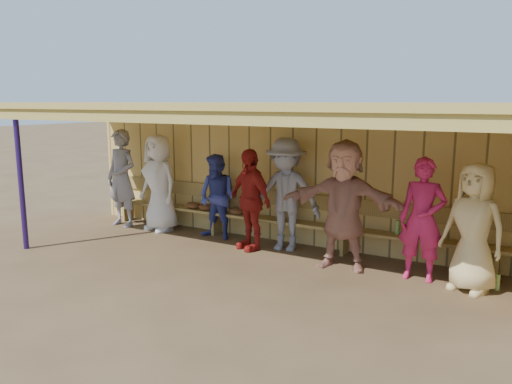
# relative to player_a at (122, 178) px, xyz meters

# --- Properties ---
(ground) EXTENTS (90.00, 90.00, 0.00)m
(ground) POSITION_rel_player_a_xyz_m (3.32, -0.65, -0.98)
(ground) COLOR brown
(ground) RESTS_ON ground
(player_a) EXTENTS (0.74, 0.50, 1.97)m
(player_a) POSITION_rel_player_a_xyz_m (0.00, 0.00, 0.00)
(player_a) COLOR gray
(player_a) RESTS_ON ground
(player_b) EXTENTS (1.02, 0.77, 1.89)m
(player_b) POSITION_rel_player_a_xyz_m (0.89, 0.10, -0.04)
(player_b) COLOR white
(player_b) RESTS_ON ground
(player_c) EXTENTS (0.79, 0.63, 1.57)m
(player_c) POSITION_rel_player_a_xyz_m (2.24, 0.16, -0.20)
(player_c) COLOR #38429B
(player_c) RESTS_ON ground
(player_d) EXTENTS (1.10, 0.79, 1.74)m
(player_d) POSITION_rel_player_a_xyz_m (3.09, -0.11, -0.12)
(player_d) COLOR #AE211B
(player_d) RESTS_ON ground
(player_e) EXTENTS (1.33, 0.87, 1.92)m
(player_e) POSITION_rel_player_a_xyz_m (3.64, 0.16, -0.02)
(player_e) COLOR gray
(player_e) RESTS_ON ground
(player_f) EXTENTS (1.87, 0.75, 1.97)m
(player_f) POSITION_rel_player_a_xyz_m (4.82, -0.26, 0.00)
(player_f) COLOR tan
(player_f) RESTS_ON ground
(player_g) EXTENTS (0.65, 0.44, 1.76)m
(player_g) POSITION_rel_player_a_xyz_m (5.97, -0.19, -0.10)
(player_g) COLOR #C11E52
(player_g) RESTS_ON ground
(player_h) EXTENTS (0.99, 0.82, 1.74)m
(player_h) POSITION_rel_player_a_xyz_m (6.65, -0.30, -0.11)
(player_h) COLOR #DFC17D
(player_h) RESTS_ON ground
(dugout_structure) EXTENTS (8.80, 3.20, 2.50)m
(dugout_structure) POSITION_rel_player_a_xyz_m (3.71, 0.03, 0.71)
(dugout_structure) COLOR #DDB65E
(dugout_structure) RESTS_ON ground
(bench) EXTENTS (7.60, 0.34, 0.93)m
(bench) POSITION_rel_player_a_xyz_m (3.32, 0.46, -0.46)
(bench) COLOR #A78B47
(bench) RESTS_ON ground
(dugout_equipment) EXTENTS (5.65, 0.62, 0.80)m
(dugout_equipment) POSITION_rel_player_a_xyz_m (2.83, 0.33, -0.49)
(dugout_equipment) COLOR gold
(dugout_equipment) RESTS_ON ground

